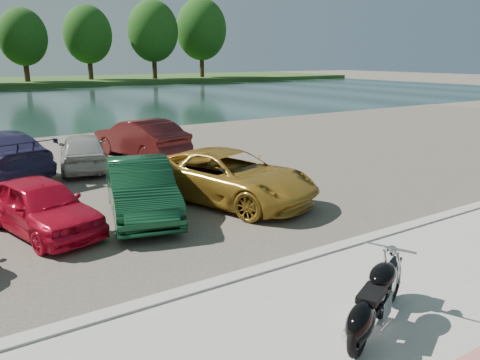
{
  "coord_description": "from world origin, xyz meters",
  "views": [
    {
      "loc": [
        -5.04,
        -4.36,
        3.87
      ],
      "look_at": [
        0.66,
        4.43,
        1.1
      ],
      "focal_mm": 35.0,
      "sensor_mm": 36.0,
      "label": 1
    }
  ],
  "objects": [
    {
      "name": "parking_lot",
      "position": [
        0.0,
        11.0,
        0.02
      ],
      "size": [
        60.0,
        18.0,
        0.04
      ],
      "primitive_type": "cube",
      "color": "#454038",
      "rests_on": "ground"
    },
    {
      "name": "car_6",
      "position": [
        1.35,
        6.08,
        0.74
      ],
      "size": [
        3.9,
        5.5,
        1.39
      ],
      "primitive_type": "imported",
      "rotation": [
        0.0,
        0.0,
        0.35
      ],
      "color": "#A47A25",
      "rests_on": "parking_lot"
    },
    {
      "name": "promenade",
      "position": [
        0.0,
        -1.0,
        0.05
      ],
      "size": [
        60.0,
        6.0,
        0.1
      ],
      "primitive_type": "cube",
      "color": "#9F9C96",
      "rests_on": "ground"
    },
    {
      "name": "river",
      "position": [
        0.0,
        40.0,
        0.0
      ],
      "size": [
        120.0,
        40.0,
        0.0
      ],
      "primitive_type": "cube",
      "color": "#1C322F",
      "rests_on": "ground"
    },
    {
      "name": "car_5",
      "position": [
        -1.08,
        6.26,
        0.73
      ],
      "size": [
        2.47,
        4.44,
        1.39
      ],
      "primitive_type": "imported",
      "rotation": [
        0.0,
        0.0,
        -0.25
      ],
      "color": "#103B21",
      "rests_on": "parking_lot"
    },
    {
      "name": "motorcycle",
      "position": [
        -0.32,
        -0.48,
        0.56
      ],
      "size": [
        2.19,
        1.19,
        1.05
      ],
      "rotation": [
        0.0,
        0.0,
        0.44
      ],
      "color": "black",
      "rests_on": "promenade"
    },
    {
      "name": "car_12",
      "position": [
        -0.94,
        12.02,
        0.7
      ],
      "size": [
        2.35,
        4.1,
        1.31
      ],
      "primitive_type": "imported",
      "rotation": [
        0.0,
        0.0,
        2.92
      ],
      "color": "#AFAEAA",
      "rests_on": "parking_lot"
    },
    {
      "name": "ground",
      "position": [
        0.0,
        0.0,
        0.0
      ],
      "size": [
        200.0,
        200.0,
        0.0
      ],
      "primitive_type": "plane",
      "color": "#595447",
      "rests_on": "ground"
    },
    {
      "name": "far_trees",
      "position": [
        4.36,
        65.79,
        7.49
      ],
      "size": [
        70.25,
        10.68,
        12.52
      ],
      "color": "#312012",
      "rests_on": "far_bank"
    },
    {
      "name": "kerb",
      "position": [
        0.0,
        2.0,
        0.07
      ],
      "size": [
        60.0,
        0.3,
        0.14
      ],
      "primitive_type": "cube",
      "color": "#9F9C96",
      "rests_on": "ground"
    },
    {
      "name": "car_4",
      "position": [
        -3.37,
        6.35,
        0.66
      ],
      "size": [
        2.37,
        3.89,
        1.24
      ],
      "primitive_type": "imported",
      "rotation": [
        0.0,
        0.0,
        0.27
      ],
      "color": "red",
      "rests_on": "parking_lot"
    },
    {
      "name": "car_13",
      "position": [
        1.53,
        12.97,
        0.79
      ],
      "size": [
        2.6,
        4.77,
        1.49
      ],
      "primitive_type": "imported",
      "rotation": [
        0.0,
        0.0,
        3.38
      ],
      "color": "#4F1515",
      "rests_on": "parking_lot"
    }
  ]
}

